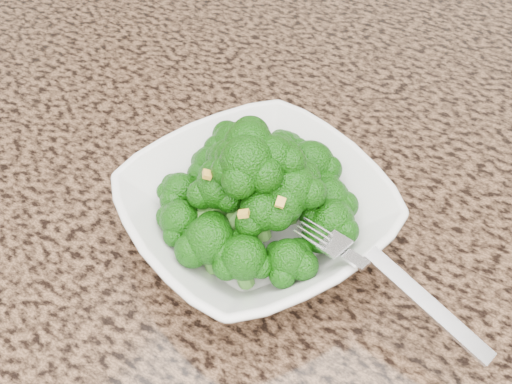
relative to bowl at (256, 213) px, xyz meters
The scene contains 5 objects.
granite_counter 0.10m from the bowl, 63.64° to the left, with size 1.64×1.04×0.03m, color brown.
bowl is the anchor object (origin of this frame).
broccoli_pile 0.06m from the bowl, 90.00° to the right, with size 0.18×0.18×0.07m, color #125109, non-canonical shape.
garlic_topping 0.10m from the bowl, 90.00° to the right, with size 0.11×0.11×0.01m, color gold, non-canonical shape.
fork 0.11m from the bowl, 13.09° to the right, with size 0.17×0.03×0.01m, color silver, non-canonical shape.
Camera 1 is at (0.15, -0.07, 1.32)m, focal length 45.00 mm.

